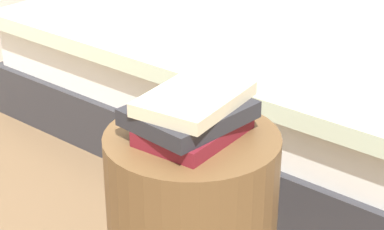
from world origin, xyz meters
TOP-DOWN VIEW (x-y plane):
  - bed at (1.24, 0.55)m, footprint 1.55×2.01m
  - book_maroon at (-0.00, -0.01)m, footprint 0.25×0.19m
  - book_charcoal at (0.00, 0.01)m, footprint 0.27×0.22m
  - book_cream at (0.01, 0.00)m, footprint 0.27×0.21m

SIDE VIEW (x-z plane):
  - bed at x=1.24m, z-range -0.08..0.54m
  - book_maroon at x=0.00m, z-range 0.58..0.61m
  - book_charcoal at x=0.00m, z-range 0.61..0.65m
  - book_cream at x=0.01m, z-range 0.65..0.68m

